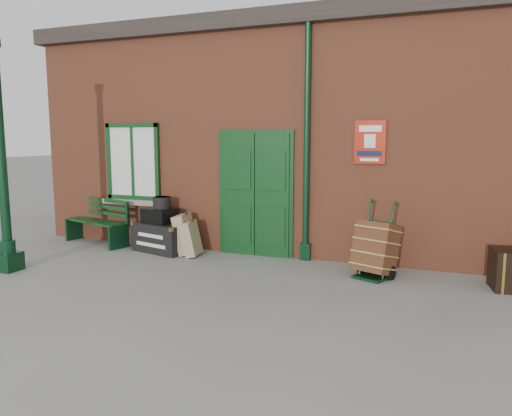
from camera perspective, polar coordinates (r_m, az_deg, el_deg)
The scene contains 10 objects.
ground at distance 7.73m, azimuth -2.04°, elevation -7.93°, with size 80.00×80.00×0.00m, color gray.
station_building at distance 10.71m, azimuth 5.51°, elevation 8.25°, with size 10.30×4.30×4.36m.
canopy_column at distance 8.81m, azimuth -26.94°, elevation 2.49°, with size 0.34×0.34×3.61m.
bench at distance 10.52m, azimuth -17.51°, elevation -1.34°, with size 1.58×0.87×0.94m.
houdini_trunk at distance 9.53m, azimuth -10.62°, elevation -3.29°, with size 1.08×0.60×0.54m, color black.
strongbox at distance 9.48m, azimuth -10.94°, elevation -0.85°, with size 0.60×0.43×0.27m, color black.
hatbox at distance 9.46m, azimuth -10.73°, elevation 0.62°, with size 0.33×0.33×0.22m, color black.
suitcase_back at distance 9.24m, azimuth -8.11°, elevation -2.95°, with size 0.21×0.51×0.72m, color tan.
suitcase_front at distance 9.08m, azimuth -7.43°, elevation -3.47°, with size 0.19×0.46×0.62m, color tan.
porter_trolley at distance 7.84m, azimuth 13.49°, elevation -4.56°, with size 0.74×0.76×1.15m.
Camera 1 is at (3.00, -6.79, 2.15)m, focal length 35.00 mm.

